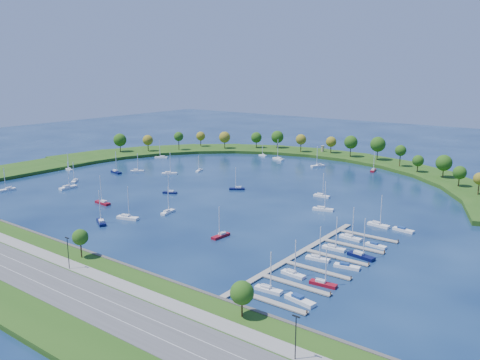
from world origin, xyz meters
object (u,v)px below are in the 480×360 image
Objects in this scene: moored_boat_5 at (68,187)px; moored_boat_10 at (168,211)px; harbor_tower at (323,149)px; dock_system at (315,260)px; docked_boat_1 at (300,300)px; docked_boat_6 at (334,247)px; moored_boat_13 at (263,155)px; docked_boat_3 at (323,283)px; moored_boat_19 at (137,170)px; docked_boat_10 at (378,224)px; moored_boat_15 at (103,202)px; docked_boat_11 at (403,230)px; moored_boat_16 at (318,165)px; moored_boat_9 at (323,209)px; moored_boat_12 at (75,180)px; moored_boat_2 at (169,173)px; moored_boat_14 at (373,170)px; moored_boat_7 at (101,221)px; docked_boat_9 at (376,245)px; moored_boat_17 at (221,235)px; moored_boat_8 at (237,188)px; docked_boat_4 at (318,258)px; docked_boat_5 at (347,266)px; docked_boat_7 at (361,255)px; moored_boat_18 at (161,157)px; moored_boat_20 at (127,217)px; moored_boat_21 at (116,172)px; moored_boat_1 at (170,192)px; moored_boat_11 at (278,158)px; docked_boat_8 at (351,237)px; moored_boat_4 at (7,189)px; moored_boat_0 at (322,195)px; docked_boat_0 at (268,288)px.

moored_boat_5 is 72.91m from moored_boat_10.
dock_system is at bearing -62.90° from harbor_tower.
docked_boat_1 is 0.78× the size of docked_boat_6.
docked_boat_3 reaches higher than moored_boat_13.
docked_boat_10 reaches higher than moored_boat_19.
docked_boat_11 is (124.10, 45.05, -0.33)m from moored_boat_15.
moored_boat_16 is 1.02× the size of docked_boat_10.
harbor_tower is 0.31× the size of moored_boat_5.
moored_boat_9 is 1.17× the size of moored_boat_12.
moored_boat_2 is 79.19m from moored_boat_10.
docked_boat_1 is (133.97, -177.85, -0.16)m from moored_boat_13.
moored_boat_7 is at bearing 151.87° from moored_boat_14.
moored_boat_17 is at bearing -147.72° from docked_boat_9.
docked_boat_11 is (172.90, 25.97, -0.28)m from moored_boat_12.
docked_boat_4 is at bearing 105.65° from moored_boat_8.
docked_boat_5 is 10.91m from docked_boat_7.
docked_boat_5 is (185.03, -99.37, -0.32)m from moored_boat_18.
moored_boat_9 reaches higher than docked_boat_9.
moored_boat_21 is (-76.33, 56.51, -0.03)m from moored_boat_20.
moored_boat_11 reaches higher than moored_boat_1.
dock_system is 6.80× the size of docked_boat_6.
moored_boat_18 is at bearing 51.14° from moored_boat_11.
moored_boat_20 is at bearing -153.52° from docked_boat_8.
moored_boat_5 is 142.38m from moored_boat_13.
moored_boat_7 is (83.00, -5.70, 0.05)m from moored_boat_4.
docked_boat_9 is (181.81, 35.80, -0.34)m from moored_boat_4.
harbor_tower is at bearing 163.52° from moored_boat_4.
moored_boat_19 is (6.76, 38.85, 0.00)m from moored_boat_12.
docked_boat_7 reaches higher than moored_boat_0.
moored_boat_21 reaches higher than moored_boat_19.
moored_boat_5 is at bearing 91.73° from moored_boat_13.
moored_boat_18 is at bearing -38.44° from moored_boat_16.
moored_boat_1 is (-63.74, -39.47, -0.04)m from moored_boat_0.
moored_boat_10 is 89.06m from docked_boat_9.
harbor_tower is 189.91m from moored_boat_17.
dock_system is 168.31m from moored_boat_21.
moored_boat_17 is at bearing -157.01° from docked_boat_7.
docked_boat_8 reaches higher than moored_boat_19.
docked_boat_3 is (143.29, -81.14, -0.04)m from moored_boat_2.
docked_boat_0 is at bearing 54.46° from moored_boat_16.
moored_boat_5 reaches higher than docked_boat_1.
moored_boat_5 reaches higher than docked_boat_5.
docked_boat_5 is at bearing 144.55° from moored_boat_13.
moored_boat_5 is 1.16× the size of docked_boat_6.
moored_boat_13 is at bearing 136.96° from docked_boat_1.
moored_boat_19 is at bearing 171.71° from moored_boat_4.
harbor_tower is 0.45× the size of moored_boat_13.
moored_boat_4 is 182.56m from docked_boat_1.
moored_boat_11 reaches higher than docked_boat_7.
moored_boat_21 is (-121.41, 50.41, 0.04)m from moored_boat_17.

